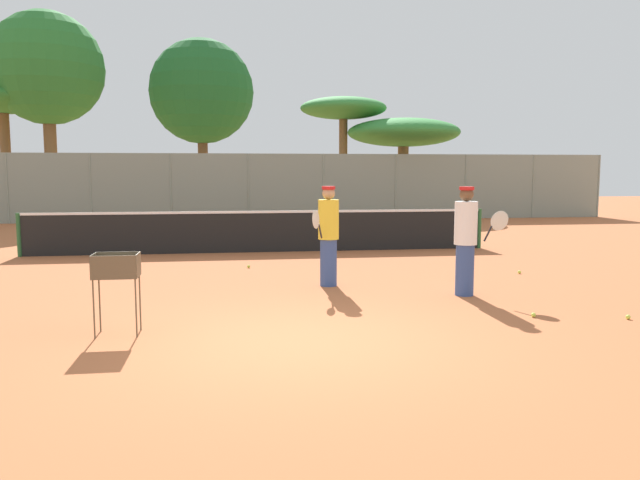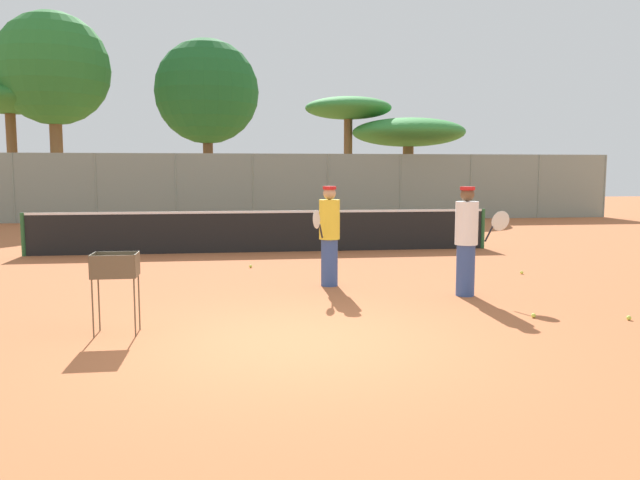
{
  "view_description": "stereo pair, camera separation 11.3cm",
  "coord_description": "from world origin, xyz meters",
  "px_view_note": "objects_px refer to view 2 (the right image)",
  "views": [
    {
      "loc": [
        -0.81,
        -7.38,
        2.09
      ],
      "look_at": [
        0.61,
        2.33,
        1.0
      ],
      "focal_mm": 35.0,
      "sensor_mm": 36.0,
      "label": 1
    },
    {
      "loc": [
        -0.69,
        -7.39,
        2.09
      ],
      "look_at": [
        0.61,
        2.33,
        1.0
      ],
      "focal_mm": 35.0,
      "sensor_mm": 36.0,
      "label": 2
    }
  ],
  "objects_px": {
    "player_red_cap": "(467,240)",
    "tennis_net": "(264,231)",
    "player_white_outfit": "(329,234)",
    "ball_cart": "(115,272)"
  },
  "relations": [
    {
      "from": "player_white_outfit",
      "to": "player_red_cap",
      "type": "bearing_deg",
      "value": 93.49
    },
    {
      "from": "player_red_cap",
      "to": "tennis_net",
      "type": "bearing_deg",
      "value": 127.42
    },
    {
      "from": "player_white_outfit",
      "to": "player_red_cap",
      "type": "relative_size",
      "value": 0.99
    },
    {
      "from": "player_white_outfit",
      "to": "player_red_cap",
      "type": "distance_m",
      "value": 2.45
    },
    {
      "from": "ball_cart",
      "to": "player_white_outfit",
      "type": "bearing_deg",
      "value": 42.81
    },
    {
      "from": "player_white_outfit",
      "to": "ball_cart",
      "type": "xyz_separation_m",
      "value": [
        -3.21,
        -2.98,
        -0.14
      ]
    },
    {
      "from": "player_white_outfit",
      "to": "ball_cart",
      "type": "bearing_deg",
      "value": -14.65
    },
    {
      "from": "tennis_net",
      "to": "player_white_outfit",
      "type": "relative_size",
      "value": 6.55
    },
    {
      "from": "tennis_net",
      "to": "player_red_cap",
      "type": "xyz_separation_m",
      "value": [
        3.11,
        -6.11,
        0.39
      ]
    },
    {
      "from": "player_red_cap",
      "to": "ball_cart",
      "type": "distance_m",
      "value": 5.65
    }
  ]
}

